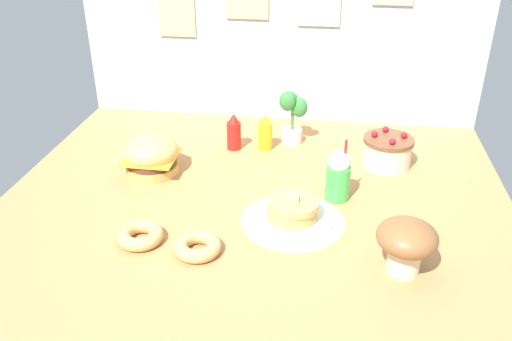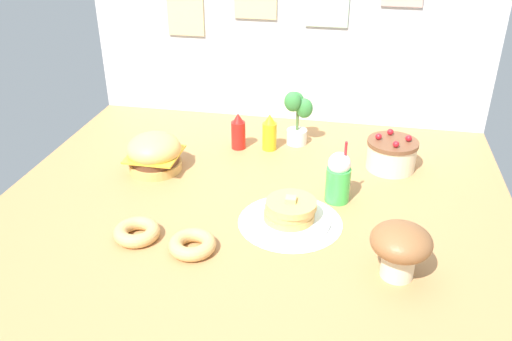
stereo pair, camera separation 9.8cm
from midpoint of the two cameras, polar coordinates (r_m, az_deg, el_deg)
name	(u,v)px [view 2 (the right image)]	position (r m, az deg, el deg)	size (l,w,h in m)	color
ground_plane	(253,204)	(2.28, 0.92, -3.60)	(2.17, 1.91, 0.02)	#B27F4C
back_wall	(288,24)	(2.95, 4.43, 15.24)	(2.17, 0.04, 1.05)	silver
doily_mat	(290,222)	(2.15, 4.96, -5.49)	(0.42, 0.42, 0.00)	white
burger	(154,153)	(2.52, -9.68, 1.82)	(0.25, 0.25, 0.18)	#DBA859
pancake_stack	(290,213)	(2.13, 4.96, -4.52)	(0.32, 0.32, 0.11)	white
layer_cake	(391,154)	(2.60, 15.27, 1.68)	(0.24, 0.24, 0.17)	beige
ketchup_bottle	(238,132)	(2.70, -0.86, 4.10)	(0.07, 0.07, 0.19)	red
mustard_bottle	(270,133)	(2.69, 2.49, 3.98)	(0.07, 0.07, 0.19)	yellow
cream_soda_cup	(338,177)	(2.26, 9.98, -0.75)	(0.10, 0.10, 0.28)	green
donut_pink_glaze	(137,232)	(2.08, -11.25, -6.43)	(0.18, 0.18, 0.05)	tan
donut_chocolate	(192,244)	(1.98, -5.39, -7.83)	(0.18, 0.18, 0.05)	tan
potted_plant	(297,116)	(2.73, 5.45, 5.82)	(0.14, 0.11, 0.29)	white
mushroom_stool	(401,246)	(1.88, 16.59, -7.74)	(0.21, 0.21, 0.20)	beige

